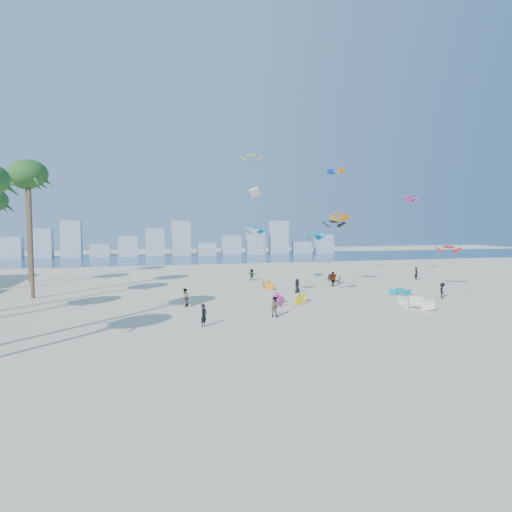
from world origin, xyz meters
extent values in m
plane|color=beige|center=(0.00, 0.00, 0.00)|extent=(220.00, 220.00, 0.00)
plane|color=navy|center=(0.00, 72.00, 0.01)|extent=(220.00, 220.00, 0.00)
imported|color=black|center=(-3.72, 5.77, 0.87)|extent=(0.73, 0.75, 1.73)
imported|color=gray|center=(2.48, 7.93, 0.85)|extent=(1.04, 1.03, 1.70)
imported|color=black|center=(8.75, 19.70, 0.78)|extent=(0.91, 0.84, 1.56)
imported|color=gray|center=(14.78, 23.46, 0.90)|extent=(0.66, 1.12, 1.80)
imported|color=black|center=(21.90, 12.12, 0.84)|extent=(1.10, 1.25, 1.68)
imported|color=gray|center=(6.47, 31.63, 0.77)|extent=(1.21, 1.43, 1.55)
imported|color=black|center=(28.33, 26.08, 0.91)|extent=(0.79, 0.70, 1.82)
imported|color=gray|center=(-4.31, 14.25, 0.86)|extent=(0.94, 1.04, 1.73)
cylinder|color=#595959|center=(3.76, 12.40, 3.69)|extent=(2.21, 5.10, 7.39)
cylinder|color=#595959|center=(14.64, 19.05, 4.42)|extent=(0.42, 3.73, 8.84)
cylinder|color=#595959|center=(13.34, 20.90, 4.00)|extent=(1.94, 2.70, 8.00)
cylinder|color=#595959|center=(4.80, 19.93, 5.82)|extent=(1.27, 3.67, 11.64)
cylinder|color=#595959|center=(18.04, 28.30, 7.56)|extent=(2.15, 2.24, 15.12)
cylinder|color=#595959|center=(25.98, 14.99, 2.50)|extent=(2.03, 5.74, 5.02)
cylinder|color=#595959|center=(8.73, 34.24, 8.75)|extent=(2.73, 3.02, 17.51)
cylinder|color=#595959|center=(29.09, 26.74, 5.80)|extent=(0.67, 3.48, 11.61)
cylinder|color=#595959|center=(8.49, 12.51, 3.37)|extent=(0.81, 5.01, 6.75)
cylinder|color=#595959|center=(22.30, 38.45, 8.28)|extent=(2.01, 2.11, 16.56)
cylinder|color=brown|center=(-19.14, 23.00, 6.42)|extent=(0.40, 0.40, 12.85)
ellipsoid|color=#1D5220|center=(-19.14, 23.00, 12.85)|extent=(3.80, 3.80, 2.85)
cylinder|color=brown|center=(-22.42, 37.00, 6.81)|extent=(0.40, 0.40, 13.62)
ellipsoid|color=#1D5220|center=(-22.42, 37.00, 13.62)|extent=(3.80, 3.80, 2.85)
cube|color=#9EADBF|center=(-35.80, 82.00, 2.40)|extent=(4.40, 3.00, 4.80)
cube|color=#9EADBF|center=(-29.60, 82.00, 3.30)|extent=(4.40, 3.00, 6.60)
cube|color=#9EADBF|center=(-23.40, 82.00, 4.20)|extent=(4.40, 3.00, 8.40)
cube|color=#9EADBF|center=(-17.20, 82.00, 1.50)|extent=(4.40, 3.00, 3.00)
cube|color=#9EADBF|center=(-11.00, 82.00, 2.40)|extent=(4.40, 3.00, 4.80)
cube|color=#9EADBF|center=(-4.80, 82.00, 3.30)|extent=(4.40, 3.00, 6.60)
cube|color=#9EADBF|center=(1.40, 82.00, 4.20)|extent=(4.40, 3.00, 8.40)
cube|color=#9EADBF|center=(7.60, 82.00, 1.50)|extent=(4.40, 3.00, 3.00)
cube|color=#9EADBF|center=(13.80, 82.00, 2.40)|extent=(4.40, 3.00, 4.80)
cube|color=#9EADBF|center=(20.00, 82.00, 3.30)|extent=(4.40, 3.00, 6.60)
cube|color=#9EADBF|center=(26.20, 82.00, 4.20)|extent=(4.40, 3.00, 8.40)
cube|color=#9EADBF|center=(32.40, 82.00, 1.50)|extent=(4.40, 3.00, 3.00)
cube|color=#9EADBF|center=(38.60, 82.00, 2.40)|extent=(4.40, 3.00, 4.80)
camera|label=1|loc=(-8.29, -27.43, 7.77)|focal=31.45mm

